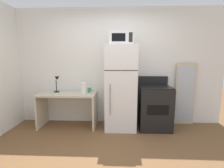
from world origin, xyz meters
name	(u,v)px	position (x,y,z in m)	size (l,w,h in m)	color
ground_plane	(107,166)	(0.00, 0.00, 0.00)	(12.00, 12.00, 0.00)	brown
wall_back_white	(112,67)	(0.00, 1.70, 1.30)	(5.00, 0.10, 2.60)	white
desk	(68,103)	(-0.96, 1.35, 0.53)	(1.23, 0.56, 0.75)	beige
desk_lamp	(57,82)	(-1.22, 1.44, 0.99)	(0.14, 0.12, 0.35)	black
coffee_mug	(90,90)	(-0.50, 1.49, 0.80)	(0.08, 0.08, 0.10)	#338C66
paper_towel_roll	(84,88)	(-0.59, 1.30, 0.87)	(0.11, 0.11, 0.24)	white
refrigerator	(121,88)	(0.19, 1.32, 0.88)	(0.65, 0.64, 1.77)	white
microwave	(121,38)	(0.19, 1.30, 1.90)	(0.46, 0.35, 0.26)	silver
oven_range	(155,107)	(0.92, 1.33, 0.47)	(0.66, 0.61, 1.10)	black
leaning_mirror	(185,94)	(1.65, 1.59, 0.70)	(0.44, 0.03, 1.40)	#C6B793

